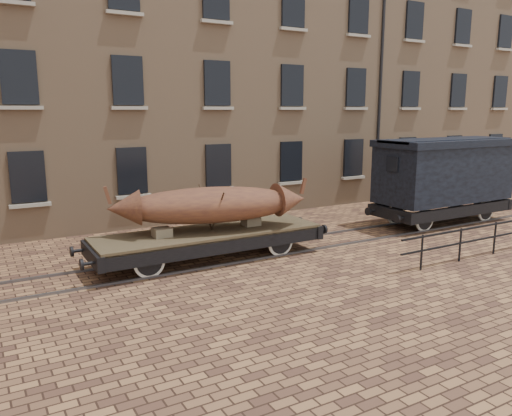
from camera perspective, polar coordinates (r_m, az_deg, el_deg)
ground at (r=15.72m, az=0.36°, el=-5.02°), size 90.00×90.00×0.00m
warehouse_cream at (r=25.50m, az=-5.37°, el=16.98°), size 40.00×10.19×14.00m
rail_track at (r=15.71m, az=0.36°, el=-4.92°), size 30.00×1.52×0.06m
flatcar_wagon at (r=14.77m, az=-5.43°, el=-3.27°), size 7.56×2.05×1.14m
iron_boat at (r=14.60m, az=-5.14°, el=0.37°), size 5.94×2.74×1.46m
goods_van at (r=20.71m, az=20.71°, el=4.03°), size 6.40×2.33×3.31m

